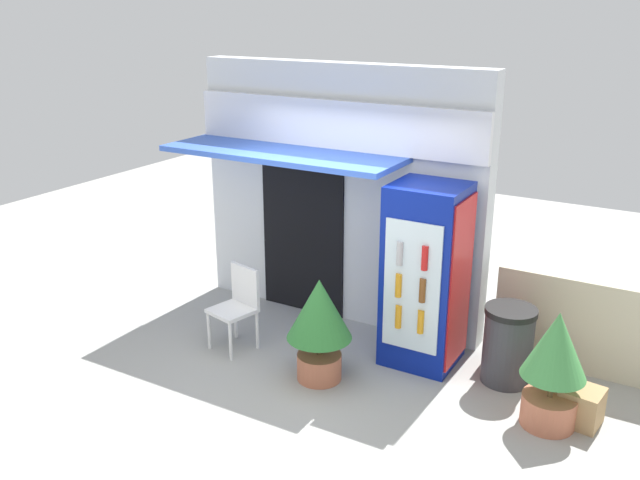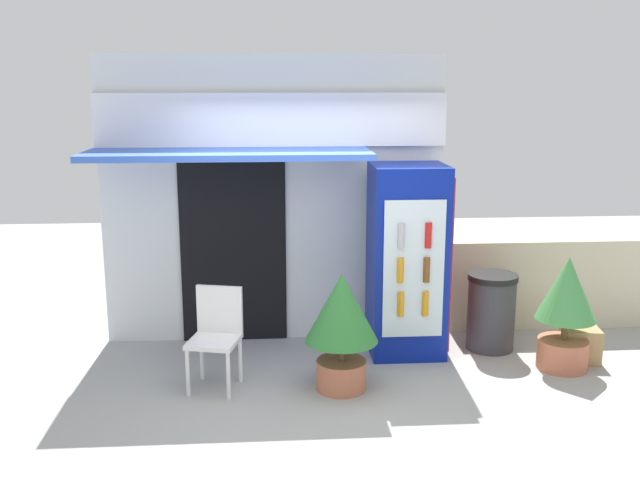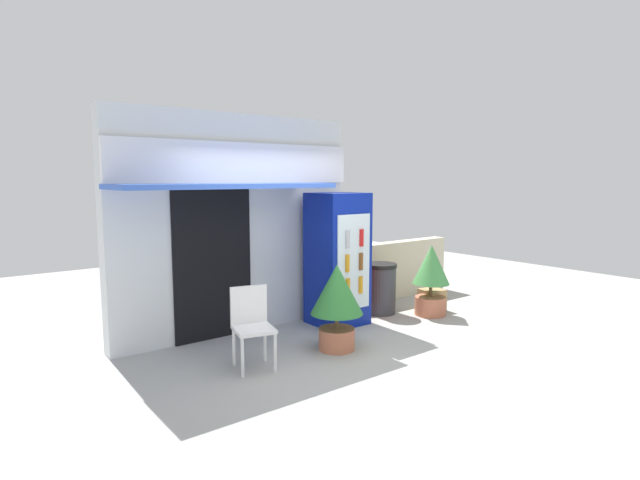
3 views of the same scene
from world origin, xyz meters
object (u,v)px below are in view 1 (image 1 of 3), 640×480
(drink_cooler, at_px, (426,276))
(potted_plant_curbside, at_px, (554,362))
(cardboard_box, at_px, (581,406))
(trash_bin, at_px, (508,345))
(plastic_chair, at_px, (238,302))
(potted_plant_near_shop, at_px, (319,319))

(drink_cooler, bearing_deg, potted_plant_curbside, -20.85)
(cardboard_box, bearing_deg, trash_bin, 153.83)
(potted_plant_curbside, xyz_separation_m, cardboard_box, (0.24, 0.17, -0.46))
(plastic_chair, height_order, potted_plant_near_shop, potted_plant_near_shop)
(drink_cooler, bearing_deg, plastic_chair, -159.14)
(potted_plant_curbside, distance_m, cardboard_box, 0.55)
(potted_plant_near_shop, bearing_deg, potted_plant_curbside, 8.65)
(potted_plant_near_shop, xyz_separation_m, potted_plant_curbside, (2.15, 0.33, -0.02))
(drink_cooler, distance_m, plastic_chair, 2.02)
(plastic_chair, bearing_deg, potted_plant_curbside, 2.89)
(potted_plant_curbside, relative_size, cardboard_box, 3.18)
(trash_bin, bearing_deg, potted_plant_curbside, -46.08)
(drink_cooler, xyz_separation_m, cardboard_box, (1.66, -0.37, -0.78))
(potted_plant_curbside, distance_m, trash_bin, 0.80)
(plastic_chair, relative_size, potted_plant_curbside, 0.82)
(potted_plant_near_shop, distance_m, potted_plant_curbside, 2.18)
(potted_plant_near_shop, height_order, trash_bin, potted_plant_near_shop)
(potted_plant_near_shop, bearing_deg, plastic_chair, 171.60)
(plastic_chair, xyz_separation_m, trash_bin, (2.72, 0.72, -0.12))
(plastic_chair, distance_m, potted_plant_curbside, 3.26)
(plastic_chair, height_order, potted_plant_curbside, potted_plant_curbside)
(potted_plant_curbside, xyz_separation_m, trash_bin, (-0.53, 0.56, -0.23))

